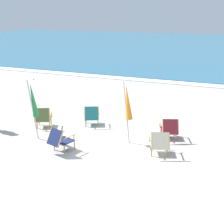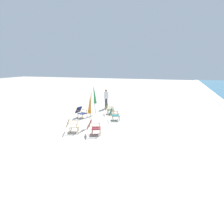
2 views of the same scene
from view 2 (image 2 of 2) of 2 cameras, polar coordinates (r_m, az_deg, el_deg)
name	(u,v)px [view 2 (image 2 of 2)]	position (r m, az deg, el deg)	size (l,w,h in m)	color
ground_plane	(89,122)	(13.33, -6.62, -2.88)	(80.00, 80.00, 0.00)	#B2AAA0
beach_chair_mid_center	(81,112)	(14.44, -8.95, 0.07)	(0.76, 0.88, 0.79)	#19234C
beach_chair_far_center	(109,108)	(15.34, -0.93, 1.06)	(0.81, 0.85, 0.82)	#515B33
beach_chair_back_right	(93,127)	(10.95, -5.44, -4.19)	(0.80, 0.91, 0.78)	maroon
beach_chair_back_left	(113,114)	(13.61, 0.42, -0.56)	(0.81, 0.87, 0.81)	#196066
beach_chair_front_left	(72,124)	(11.53, -11.47, -3.45)	(0.77, 0.85, 0.81)	beige
umbrella_furled_orange	(90,104)	(12.12, -6.32, 2.22)	(0.40, 0.29, 2.11)	#B7B2A8
umbrella_furled_green	(95,96)	(15.19, -4.99, 4.55)	(0.37, 0.41, 2.12)	#B7B2A8
person_near_chairs	(106,99)	(17.29, -1.69, 3.85)	(0.39, 0.34, 1.63)	#383842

